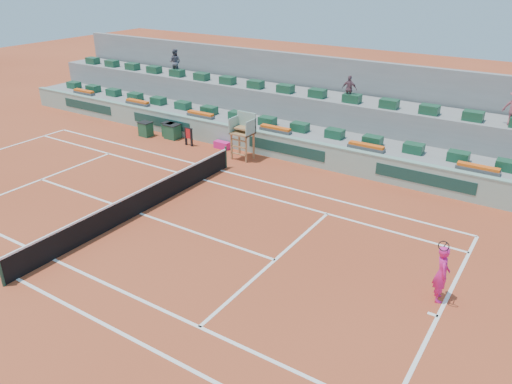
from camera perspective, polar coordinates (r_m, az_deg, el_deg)
ground at (r=20.80m, az=-13.12°, el=-2.41°), size 90.00×90.00×0.00m
seating_tier_lower at (r=28.36m, az=2.26°, el=6.97°), size 36.00×4.00×1.20m
seating_tier_upper at (r=29.49m, az=3.90°, el=9.05°), size 36.00×2.40×2.60m
stadium_back_wall at (r=30.63m, az=5.45°, el=11.34°), size 36.00×0.40×4.40m
player_bag at (r=27.39m, az=-3.91°, el=5.38°), size 0.88×0.39×0.39m
spectator_left at (r=33.41m, az=-9.23°, el=14.43°), size 0.95×0.83×1.67m
spectator_mid at (r=26.83m, az=10.62°, el=11.50°), size 0.82×0.37×1.38m
court_lines at (r=20.79m, az=-13.12°, el=-2.40°), size 23.89×11.09×0.01m
tennis_net at (r=20.57m, az=-13.26°, el=-1.10°), size 0.10×11.97×1.10m
advertising_hoarding at (r=26.56m, az=-0.15°, el=5.81°), size 36.00×0.34×1.26m
umpire_chair at (r=25.50m, az=-1.44°, el=7.14°), size 1.10×0.90×2.40m
seat_row_lower at (r=27.38m, az=1.31°, el=8.12°), size 32.90×0.60×0.44m
seat_row_upper at (r=28.60m, az=3.39°, el=11.72°), size 32.90×0.60×0.44m
flower_planters at (r=27.56m, az=-2.26°, el=8.03°), size 26.80×0.36×0.28m
drink_cooler_a at (r=29.30m, az=-9.54°, el=6.87°), size 0.85×0.73×0.84m
drink_cooler_b at (r=29.66m, az=-9.87°, el=7.06°), size 0.73×0.63×0.84m
drink_cooler_c at (r=29.99m, az=-12.50°, el=7.04°), size 0.72×0.63×0.84m
towel_rack at (r=27.88m, az=-7.73°, el=6.45°), size 0.58×0.10×1.03m
tennis_player at (r=15.90m, az=20.47°, el=-8.71°), size 0.65×0.95×2.28m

